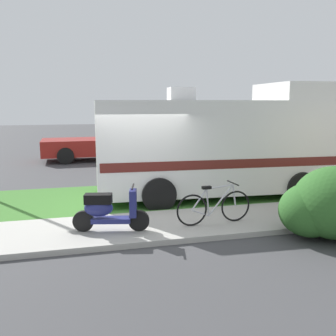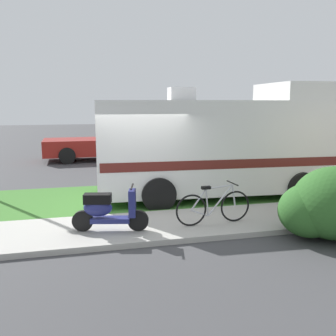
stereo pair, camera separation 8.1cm
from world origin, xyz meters
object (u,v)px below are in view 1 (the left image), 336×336
(pickup_truck_far, at_px, (108,140))
(motorhome_rv, at_px, (219,144))
(scooter, at_px, (108,210))
(pickup_truck_near, at_px, (216,146))
(bicycle, at_px, (214,206))

(pickup_truck_far, bearing_deg, motorhome_rv, -73.07)
(motorhome_rv, bearing_deg, pickup_truck_far, 106.93)
(scooter, bearing_deg, pickup_truck_far, 84.85)
(scooter, relative_size, pickup_truck_far, 0.30)
(pickup_truck_near, bearing_deg, scooter, -126.12)
(bicycle, bearing_deg, scooter, 178.00)
(pickup_truck_far, bearing_deg, bicycle, -82.99)
(scooter, distance_m, pickup_truck_near, 8.72)
(motorhome_rv, height_order, pickup_truck_far, motorhome_rv)
(motorhome_rv, distance_m, bicycle, 3.14)
(scooter, distance_m, bicycle, 2.33)
(motorhome_rv, xyz_separation_m, bicycle, (-1.16, -2.71, -1.08))
(scooter, xyz_separation_m, pickup_truck_far, (0.98, 10.87, 0.36))
(motorhome_rv, xyz_separation_m, pickup_truck_far, (-2.51, 8.24, -0.65))
(scooter, xyz_separation_m, bicycle, (2.33, -0.08, -0.07))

